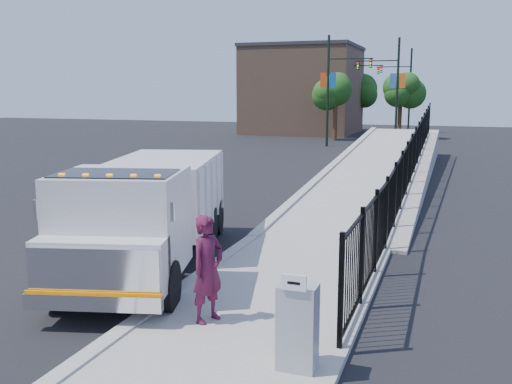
% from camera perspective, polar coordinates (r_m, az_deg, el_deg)
% --- Properties ---
extents(ground, '(120.00, 120.00, 0.00)m').
position_cam_1_polar(ground, '(12.15, -6.69, -9.51)').
color(ground, black).
rests_on(ground, ground).
extents(sidewalk, '(3.55, 12.00, 0.12)m').
position_cam_1_polar(sidewalk, '(9.71, -1.43, -14.25)').
color(sidewalk, '#9E998E').
rests_on(sidewalk, ground).
extents(curb, '(0.30, 12.00, 0.16)m').
position_cam_1_polar(curb, '(10.48, -11.57, -12.45)').
color(curb, '#ADAAA3').
rests_on(curb, ground).
extents(ramp, '(3.95, 24.06, 3.19)m').
position_cam_1_polar(ramp, '(26.75, 12.69, 1.12)').
color(ramp, '#9E998E').
rests_on(ramp, ground).
extents(iron_fence, '(0.10, 28.00, 1.80)m').
position_cam_1_polar(iron_fence, '(22.55, 15.19, 1.69)').
color(iron_fence, black).
rests_on(iron_fence, ground).
extents(truck, '(4.20, 7.88, 2.58)m').
position_cam_1_polar(truck, '(13.20, -10.74, -1.50)').
color(truck, black).
rests_on(truck, ground).
extents(worker, '(0.66, 0.80, 1.87)m').
position_cam_1_polar(worker, '(9.88, -4.85, -7.66)').
color(worker, '#51132F').
rests_on(worker, sidewalk).
extents(utility_cabinet, '(0.55, 0.40, 1.25)m').
position_cam_1_polar(utility_cabinet, '(8.35, 4.18, -13.33)').
color(utility_cabinet, gray).
rests_on(utility_cabinet, sidewalk).
extents(arrow_sign, '(0.35, 0.04, 0.22)m').
position_cam_1_polar(arrow_sign, '(7.89, 3.82, -9.04)').
color(arrow_sign, white).
rests_on(arrow_sign, utility_cabinet).
extents(debris, '(0.35, 0.35, 0.09)m').
position_cam_1_polar(debris, '(10.80, 4.11, -11.09)').
color(debris, silver).
rests_on(debris, sidewalk).
extents(light_pole_0, '(3.77, 0.22, 8.00)m').
position_cam_1_polar(light_pole_0, '(42.45, 7.62, 10.43)').
color(light_pole_0, black).
rests_on(light_pole_0, ground).
extents(light_pole_1, '(3.78, 0.22, 8.00)m').
position_cam_1_polar(light_pole_1, '(45.32, 13.57, 10.21)').
color(light_pole_1, black).
rests_on(light_pole_1, ground).
extents(light_pole_2, '(3.77, 0.22, 8.00)m').
position_cam_1_polar(light_pole_2, '(54.11, 9.43, 10.29)').
color(light_pole_2, black).
rests_on(light_pole_2, ground).
extents(light_pole_3, '(3.78, 0.22, 8.00)m').
position_cam_1_polar(light_pole_3, '(56.98, 14.84, 10.08)').
color(light_pole_3, black).
rests_on(light_pole_3, ground).
extents(tree_0, '(2.71, 2.71, 5.36)m').
position_cam_1_polar(tree_0, '(47.40, 7.98, 9.88)').
color(tree_0, '#382314').
rests_on(tree_0, ground).
extents(tree_1, '(2.35, 2.35, 5.18)m').
position_cam_1_polar(tree_1, '(50.15, 14.28, 9.64)').
color(tree_1, '#382314').
rests_on(tree_1, ground).
extents(tree_2, '(3.14, 3.14, 5.57)m').
position_cam_1_polar(tree_2, '(60.33, 10.54, 9.85)').
color(tree_2, '#382314').
rests_on(tree_2, ground).
extents(building, '(10.00, 10.00, 8.00)m').
position_cam_1_polar(building, '(56.06, 4.75, 10.01)').
color(building, '#8C664C').
rests_on(building, ground).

